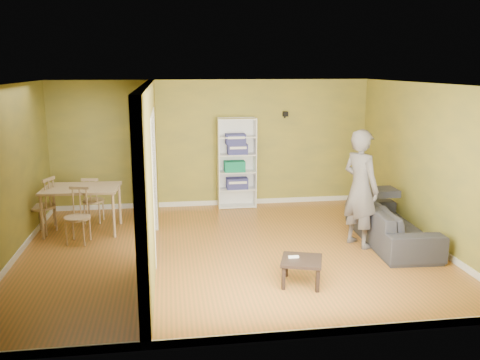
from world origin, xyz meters
name	(u,v)px	position (x,y,z in m)	size (l,w,h in m)	color
room_shell	(229,170)	(0.00, 0.00, 1.30)	(6.50, 6.50, 6.50)	#B76C2B
partition	(149,173)	(-1.20, 0.00, 1.30)	(0.22, 5.50, 2.60)	#AA9A33
wall_speaker	(285,114)	(1.50, 2.69, 1.90)	(0.10, 0.10, 0.10)	black
sofa	(392,217)	(2.70, 0.02, 0.43)	(0.96, 2.24, 0.85)	black
person	(361,178)	(2.11, -0.03, 1.12)	(0.63, 0.81, 2.23)	slate
bookshelf	(236,163)	(0.47, 2.60, 0.92)	(0.78, 0.34, 1.85)	white
paper_box_navy_a	(237,183)	(0.48, 2.56, 0.50)	(0.43, 0.28, 0.22)	#1E244F
paper_box_teal	(234,166)	(0.42, 2.56, 0.86)	(0.42, 0.27, 0.21)	teal
paper_box_navy_b	(237,149)	(0.48, 2.56, 1.22)	(0.40, 0.26, 0.21)	navy
paper_box_navy_c	(236,139)	(0.44, 2.56, 1.42)	(0.40, 0.26, 0.20)	navy
coffee_table	(302,263)	(0.80, -1.38, 0.30)	(0.53, 0.53, 0.35)	#30241C
game_controller	(293,257)	(0.71, -1.32, 0.37)	(0.14, 0.04, 0.03)	white
dining_table	(81,192)	(-2.43, 1.33, 0.72)	(1.29, 0.86, 0.80)	tan
chair_left	(42,205)	(-3.12, 1.35, 0.50)	(0.46, 0.46, 1.00)	#D5BE8A
chair_near	(77,216)	(-2.42, 0.71, 0.46)	(0.42, 0.42, 0.93)	tan
chair_far	(93,199)	(-2.32, 1.89, 0.44)	(0.40, 0.40, 0.87)	tan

